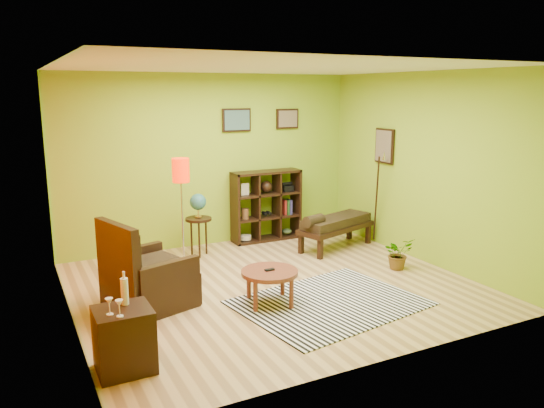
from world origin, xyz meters
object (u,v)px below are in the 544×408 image
bench (335,224)px  globe_table (198,209)px  coffee_table (270,275)px  floor_lamp (181,181)px  potted_plant (398,257)px  armchair (145,280)px  cube_shelf (267,206)px  side_cabinet (124,339)px

bench → globe_table: bearing=162.8°
coffee_table → floor_lamp: (-0.56, 1.61, 0.95)m
bench → potted_plant: bearing=-77.9°
armchair → cube_shelf: (2.58, 1.95, 0.27)m
side_cabinet → cube_shelf: bearing=47.0°
coffee_table → side_cabinet: size_ratio=0.75×
cube_shelf → potted_plant: size_ratio=2.62×
cube_shelf → armchair: bearing=-142.9°
globe_table → potted_plant: globe_table is taller
side_cabinet → globe_table: 3.51m
coffee_table → bench: 2.51m
globe_table → cube_shelf: 1.40m
side_cabinet → globe_table: (1.76, 3.00, 0.44)m
globe_table → potted_plant: (2.35, -1.89, -0.57)m
bench → potted_plant: (0.27, -1.25, -0.23)m
armchair → potted_plant: armchair is taller
side_cabinet → bench: side_cabinet is taller
globe_table → cube_shelf: (1.35, 0.34, -0.14)m
side_cabinet → bench: (3.84, 2.35, 0.11)m
cube_shelf → globe_table: bearing=-166.1°
globe_table → bench: bearing=-17.2°
coffee_table → bench: size_ratio=0.46×
floor_lamp → potted_plant: size_ratio=3.53×
armchair → floor_lamp: bearing=52.0°
globe_table → coffee_table: bearing=-87.0°
bench → coffee_table: bearing=-141.4°
potted_plant → coffee_table: bearing=-171.9°
globe_table → cube_shelf: bearing=13.9°
coffee_table → armchair: size_ratio=0.62×
armchair → potted_plant: size_ratio=2.40×
potted_plant → armchair: bearing=175.5°
globe_table → floor_lamp: bearing=-126.1°
floor_lamp → bench: floor_lamp is taller
bench → potted_plant: size_ratio=3.22×
coffee_table → globe_table: (-0.12, 2.21, 0.38)m
side_cabinet → globe_table: globe_table is taller
floor_lamp → bench: (2.52, -0.04, -0.90)m
coffee_table → armchair: (-1.35, 0.60, -0.03)m
side_cabinet → globe_table: bearing=59.5°
side_cabinet → potted_plant: size_ratio=1.99×
globe_table → potted_plant: 3.07m
armchair → globe_table: armchair is taller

